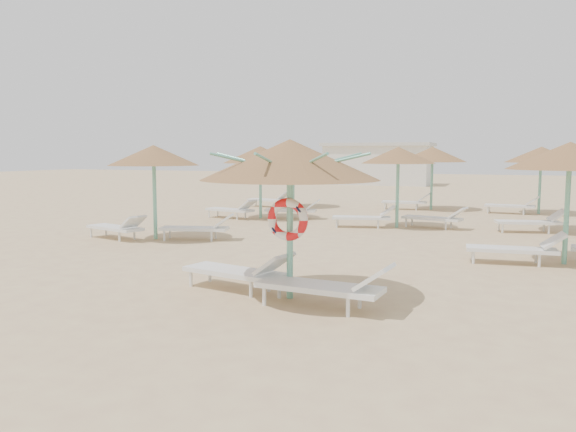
% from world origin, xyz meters
% --- Properties ---
extents(ground, '(120.00, 120.00, 0.00)m').
position_xyz_m(ground, '(0.00, 0.00, 0.00)').
color(ground, tan).
rests_on(ground, ground).
extents(main_palapa, '(2.98, 2.98, 2.67)m').
position_xyz_m(main_palapa, '(0.39, -0.22, 2.32)').
color(main_palapa, '#6AB89D').
rests_on(main_palapa, ground).
extents(lounger_main_a, '(2.19, 1.06, 0.76)m').
position_xyz_m(lounger_main_a, '(-0.59, -0.09, 0.36)').
color(lounger_main_a, white).
rests_on(lounger_main_a, ground).
extents(lounger_main_b, '(2.20, 0.82, 0.78)m').
position_xyz_m(lounger_main_b, '(1.20, -0.63, 0.37)').
color(lounger_main_b, white).
rests_on(lounger_main_b, ground).
extents(palapa_field, '(19.62, 14.45, 2.72)m').
position_xyz_m(palapa_field, '(1.57, 10.27, 2.31)').
color(palapa_field, '#6AB89D').
rests_on(palapa_field, ground).
extents(service_hut, '(8.40, 4.40, 3.25)m').
position_xyz_m(service_hut, '(-6.00, 35.00, 1.64)').
color(service_hut, silver).
rests_on(service_hut, ground).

